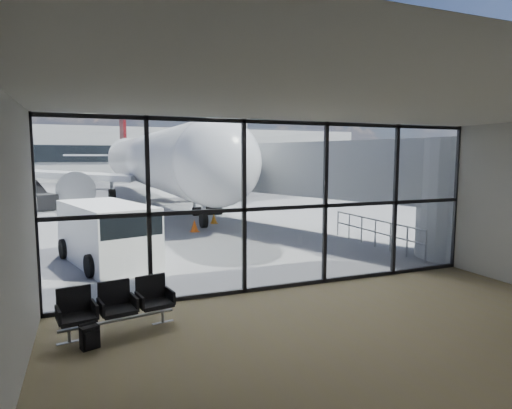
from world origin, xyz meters
TOP-DOWN VIEW (x-y plane):
  - ground at (0.00, 40.00)m, footprint 220.00×220.00m
  - lounge_shell at (0.00, -4.80)m, footprint 12.02×8.01m
  - glass_curtain_wall at (0.00, 0.00)m, footprint 12.10×0.12m
  - jet_bridge at (4.90, 7.07)m, footprint 8.00×16.50m
  - apron_railing at (5.60, 3.50)m, footprint 0.06×5.46m
  - far_terminal at (-0.59, 61.97)m, footprint 80.00×12.20m
  - tree_5 at (-15.00, 72.00)m, footprint 6.27×6.27m
  - seating_row at (-4.47, -1.32)m, footprint 2.27×1.01m
  - backpack at (-5.00, -2.05)m, footprint 0.37×0.37m
  - airliner at (-0.03, 26.24)m, footprint 35.52×41.12m
  - service_van at (-4.34, 4.64)m, footprint 3.20×4.97m
  - belt_loader at (-7.95, 22.03)m, footprint 2.76×4.29m
  - traffic_cone_b at (-0.24, 9.52)m, footprint 0.40×0.40m
  - traffic_cone_c at (1.34, 11.67)m, footprint 0.37×0.37m

SIDE VIEW (x-z plane):
  - ground at x=0.00m, z-range 0.00..0.00m
  - backpack at x=-5.00m, z-range -0.01..0.47m
  - traffic_cone_c at x=1.34m, z-range -0.01..0.51m
  - traffic_cone_b at x=-0.24m, z-range -0.01..0.56m
  - seating_row at x=-4.47m, z-range 0.05..1.06m
  - belt_loader at x=-7.95m, z-range -0.31..1.57m
  - apron_railing at x=5.60m, z-range 0.16..1.27m
  - service_van at x=-4.34m, z-range 0.03..2.02m
  - glass_curtain_wall at x=0.00m, z-range 0.00..4.50m
  - lounge_shell at x=0.00m, z-range 0.40..4.91m
  - jet_bridge at x=4.90m, z-range 0.59..4.92m
  - airliner at x=-0.03m, z-range -2.07..8.52m
  - far_terminal at x=-0.59m, z-range -1.29..9.71m
  - tree_5 at x=-15.00m, z-range 1.36..10.39m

